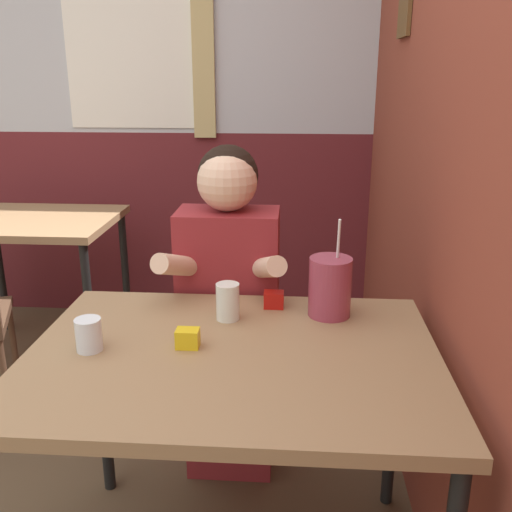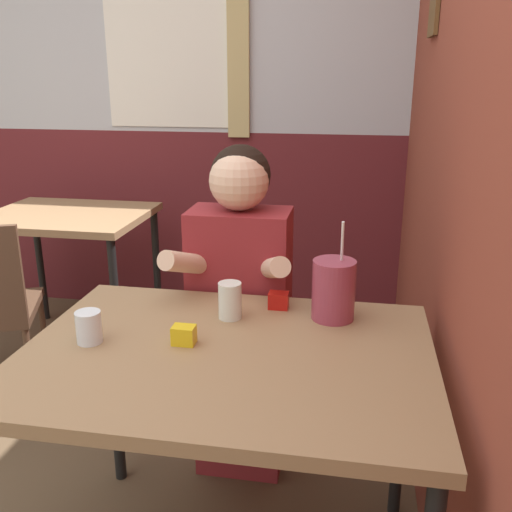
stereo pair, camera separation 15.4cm
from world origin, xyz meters
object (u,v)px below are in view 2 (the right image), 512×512
background_table (68,230)px  person_seated (240,311)px  main_table (227,373)px  cocktail_pitcher (334,290)px

background_table → person_seated: size_ratio=0.67×
main_table → person_seated: size_ratio=0.88×
main_table → cocktail_pitcher: (0.26, 0.25, 0.15)m
person_seated → cocktail_pitcher: person_seated is taller
main_table → cocktail_pitcher: cocktail_pitcher is taller
background_table → person_seated: bearing=-37.5°
main_table → person_seated: (-0.07, 0.51, -0.04)m
background_table → cocktail_pitcher: size_ratio=2.72×
cocktail_pitcher → main_table: bearing=-135.6°
main_table → person_seated: person_seated is taller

